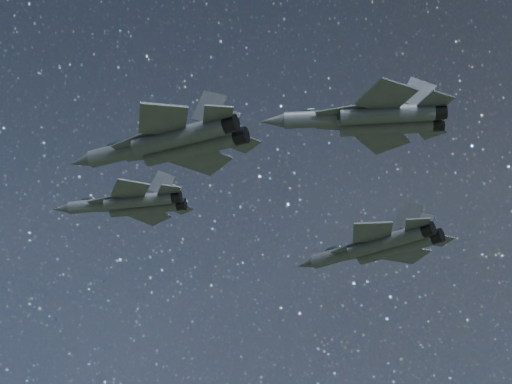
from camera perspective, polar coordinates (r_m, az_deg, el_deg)
The scene contains 4 objects.
jet_lead at distance 87.60m, azimuth -9.11°, elevation -0.83°, with size 16.11×10.82×4.07m.
jet_left at distance 93.01m, azimuth 8.91°, elevation -3.87°, with size 19.98×13.93×5.03m.
jet_right at distance 66.70m, azimuth -6.25°, elevation 3.59°, with size 17.64×12.33×4.44m.
jet_slot at distance 72.36m, azimuth 8.36°, elevation 5.32°, with size 17.26×11.30×4.45m.
Camera 1 is at (35.66, -60.84, 107.19)m, focal length 55.00 mm.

